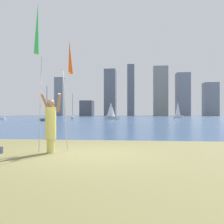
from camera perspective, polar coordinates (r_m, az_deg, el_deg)
name	(u,v)px	position (r m, az deg, el deg)	size (l,w,h in m)	color
ground	(131,119)	(58.27, 4.44, -1.50)	(120.00, 138.00, 0.12)	brown
person	(51,123)	(7.91, -13.80, -2.54)	(0.67, 0.50, 1.83)	#D8CC66
kite_flag_left	(37,31)	(8.39, -16.66, 17.23)	(0.16, 0.49, 4.63)	#B2B2B7
kite_flag_right	(70,60)	(8.61, -9.61, 11.65)	(0.16, 0.91, 3.63)	#B2B2B7
sailboat_0	(47,119)	(39.65, -14.63, -1.58)	(2.90, 2.50, 5.39)	#2D6084
sailboat_1	(111,111)	(49.99, -0.20, 0.28)	(3.16, 2.39, 4.16)	silver
sailboat_2	(178,110)	(61.47, 14.79, 0.45)	(2.38, 1.32, 5.19)	white
sailboat_3	(73,117)	(54.12, -8.96, -1.19)	(1.22, 2.47, 5.27)	silver
skyline_tower_0	(60,97)	(123.02, -11.86, 3.46)	(4.21, 3.86, 18.33)	gray
skyline_tower_1	(87,108)	(115.82, -5.73, 0.87)	(5.67, 6.62, 6.92)	#565B66
skyline_tower_2	(110,93)	(117.27, -0.38, 4.40)	(5.18, 7.50, 21.44)	slate
skyline_tower_3	(131,90)	(117.36, 4.33, 4.93)	(3.21, 5.71, 23.62)	slate
skyline_tower_4	(161,91)	(117.09, 11.01, 4.69)	(6.48, 4.80, 22.58)	gray
skyline_tower_5	(183,95)	(117.82, 15.82, 3.86)	(6.00, 6.40, 19.25)	gray
skyline_tower_6	(210,99)	(121.58, 21.53, 2.72)	(6.36, 5.57, 14.93)	gray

